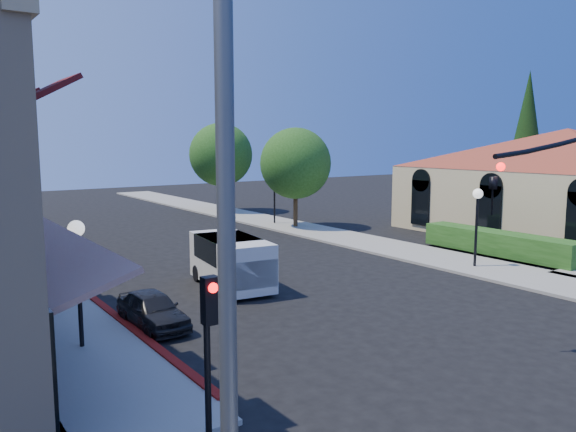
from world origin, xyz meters
TOP-DOWN VIEW (x-y plane):
  - ground at (0.00, 0.00)m, footprint 120.00×120.00m
  - sidewalk_right at (8.75, 27.00)m, footprint 3.50×50.00m
  - curb_red_strip at (-6.90, 8.00)m, footprint 0.25×10.00m
  - mission_building at (21.99, 11.50)m, footprint 30.12×30.12m
  - hedge at (11.70, 9.00)m, footprint 1.40×8.00m
  - conifer_far at (28.00, 18.00)m, footprint 3.20×3.20m
  - street_tree_a at (8.80, 22.00)m, footprint 4.56×4.56m
  - street_tree_b at (8.80, 32.00)m, footprint 4.94×4.94m
  - secondary_signal at (-8.00, 1.41)m, footprint 0.28×0.42m
  - cobra_streetlight at (-9.15, -2.00)m, footprint 3.60×0.25m
  - lamppost_left_near at (-8.50, 8.00)m, footprint 0.44×0.44m
  - lamppost_right_near at (8.50, 8.00)m, footprint 0.44×0.44m
  - lamppost_right_far at (8.50, 24.00)m, footprint 0.44×0.44m
  - white_van at (-1.93, 11.40)m, footprint 2.49×4.63m
  - parked_car_a at (-6.20, 8.71)m, footprint 1.41×3.32m
  - parked_car_b at (-6.20, 19.00)m, footprint 1.28×3.53m
  - parked_car_c at (-6.20, 20.97)m, footprint 1.75×4.07m
  - parked_car_d at (-6.20, 29.13)m, footprint 2.71×4.86m

SIDE VIEW (x-z plane):
  - ground at x=0.00m, z-range 0.00..0.00m
  - curb_red_strip at x=-6.90m, z-range -0.03..0.03m
  - hedge at x=11.70m, z-range -0.55..0.55m
  - sidewalk_right at x=8.75m, z-range 0.00..0.12m
  - parked_car_a at x=-6.20m, z-range 0.00..1.12m
  - parked_car_b at x=-6.20m, z-range 0.00..1.16m
  - parked_car_c at x=-6.20m, z-range 0.00..1.17m
  - parked_car_d at x=-6.20m, z-range 0.00..1.29m
  - white_van at x=-1.93m, z-range 0.15..2.11m
  - secondary_signal at x=-8.00m, z-range 0.66..3.98m
  - lamppost_left_near at x=-8.50m, z-range 0.95..4.52m
  - lamppost_right_near at x=8.50m, z-range 0.95..4.52m
  - lamppost_right_far at x=8.50m, z-range 0.95..4.52m
  - mission_building at x=21.99m, z-range 0.55..6.95m
  - street_tree_a at x=8.80m, z-range 0.95..7.43m
  - street_tree_b at x=8.80m, z-range 1.03..8.05m
  - cobra_streetlight at x=-9.15m, z-range 0.61..9.92m
  - conifer_far at x=28.00m, z-range 0.86..11.86m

